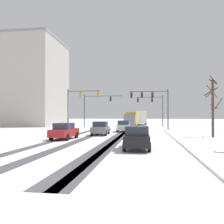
{
  "coord_description": "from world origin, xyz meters",
  "views": [
    {
      "loc": [
        4.37,
        -8.56,
        2.39
      ],
      "look_at": [
        0.0,
        21.92,
        2.8
      ],
      "focal_mm": 38.42,
      "sensor_mm": 36.0,
      "label": 1
    }
  ],
  "objects_px": {
    "traffic_signal_far_right": "(154,104)",
    "traffic_signal_near_left": "(79,101)",
    "car_red_third": "(64,131)",
    "car_grey_second": "(100,128)",
    "bus_oncoming": "(141,117)",
    "car_white_lead": "(124,126)",
    "traffic_signal_far_left": "(95,104)",
    "car_black_fourth": "(137,138)",
    "box_truck_delivery": "(131,119)",
    "office_building_far_left_block": "(9,83)",
    "traffic_signal_near_right": "(152,100)",
    "bare_tree_sidewalk_mid": "(213,105)"
  },
  "relations": [
    {
      "from": "traffic_signal_far_right",
      "to": "car_grey_second",
      "type": "relative_size",
      "value": 1.57
    },
    {
      "from": "traffic_signal_far_right",
      "to": "box_truck_delivery",
      "type": "relative_size",
      "value": 0.87
    },
    {
      "from": "car_white_lead",
      "to": "car_red_third",
      "type": "relative_size",
      "value": 0.99
    },
    {
      "from": "car_red_third",
      "to": "car_black_fourth",
      "type": "xyz_separation_m",
      "value": [
        7.43,
        -5.97,
        0.0
      ]
    },
    {
      "from": "traffic_signal_near_left",
      "to": "car_white_lead",
      "type": "relative_size",
      "value": 1.57
    },
    {
      "from": "traffic_signal_near_right",
      "to": "traffic_signal_far_right",
      "type": "relative_size",
      "value": 1.0
    },
    {
      "from": "bare_tree_sidewalk_mid",
      "to": "traffic_signal_far_right",
      "type": "bearing_deg",
      "value": 103.54
    },
    {
      "from": "traffic_signal_far_right",
      "to": "car_black_fourth",
      "type": "height_order",
      "value": "traffic_signal_far_right"
    },
    {
      "from": "traffic_signal_far_right",
      "to": "office_building_far_left_block",
      "type": "relative_size",
      "value": 0.26
    },
    {
      "from": "traffic_signal_far_left",
      "to": "car_red_third",
      "type": "xyz_separation_m",
      "value": [
        1.82,
        -22.92,
        -3.7
      ]
    },
    {
      "from": "car_red_third",
      "to": "car_black_fourth",
      "type": "height_order",
      "value": "same"
    },
    {
      "from": "traffic_signal_near_left",
      "to": "car_black_fourth",
      "type": "height_order",
      "value": "traffic_signal_near_left"
    },
    {
      "from": "traffic_signal_near_right",
      "to": "office_building_far_left_block",
      "type": "distance_m",
      "value": 36.33
    },
    {
      "from": "traffic_signal_far_left",
      "to": "car_black_fourth",
      "type": "bearing_deg",
      "value": -72.24
    },
    {
      "from": "bus_oncoming",
      "to": "office_building_far_left_block",
      "type": "distance_m",
      "value": 32.88
    },
    {
      "from": "traffic_signal_near_right",
      "to": "traffic_signal_far_left",
      "type": "height_order",
      "value": "same"
    },
    {
      "from": "car_white_lead",
      "to": "bare_tree_sidewalk_mid",
      "type": "relative_size",
      "value": 0.63
    },
    {
      "from": "car_grey_second",
      "to": "box_truck_delivery",
      "type": "xyz_separation_m",
      "value": [
        2.53,
        19.55,
        0.82
      ]
    },
    {
      "from": "traffic_signal_far_left",
      "to": "box_truck_delivery",
      "type": "distance_m",
      "value": 7.82
    },
    {
      "from": "traffic_signal_far_left",
      "to": "car_black_fourth",
      "type": "height_order",
      "value": "traffic_signal_far_left"
    },
    {
      "from": "car_black_fourth",
      "to": "bus_oncoming",
      "type": "height_order",
      "value": "bus_oncoming"
    },
    {
      "from": "car_black_fourth",
      "to": "car_red_third",
      "type": "bearing_deg",
      "value": 141.2
    },
    {
      "from": "traffic_signal_far_left",
      "to": "car_red_third",
      "type": "distance_m",
      "value": 23.29
    },
    {
      "from": "bus_oncoming",
      "to": "car_black_fourth",
      "type": "bearing_deg",
      "value": -89.0
    },
    {
      "from": "car_white_lead",
      "to": "car_black_fourth",
      "type": "bearing_deg",
      "value": -81.58
    },
    {
      "from": "traffic_signal_far_left",
      "to": "bus_oncoming",
      "type": "distance_m",
      "value": 17.93
    },
    {
      "from": "traffic_signal_far_right",
      "to": "car_white_lead",
      "type": "bearing_deg",
      "value": -106.91
    },
    {
      "from": "traffic_signal_far_left",
      "to": "bare_tree_sidewalk_mid",
      "type": "height_order",
      "value": "bare_tree_sidewalk_mid"
    },
    {
      "from": "traffic_signal_near_left",
      "to": "bus_oncoming",
      "type": "distance_m",
      "value": 27.21
    },
    {
      "from": "car_red_third",
      "to": "bare_tree_sidewalk_mid",
      "type": "distance_m",
      "value": 15.86
    },
    {
      "from": "traffic_signal_far_right",
      "to": "car_white_lead",
      "type": "distance_m",
      "value": 16.68
    },
    {
      "from": "traffic_signal_near_right",
      "to": "car_grey_second",
      "type": "xyz_separation_m",
      "value": [
        -6.41,
        -9.41,
        -3.97
      ]
    },
    {
      "from": "traffic_signal_far_left",
      "to": "office_building_far_left_block",
      "type": "height_order",
      "value": "office_building_far_left_block"
    },
    {
      "from": "bare_tree_sidewalk_mid",
      "to": "office_building_far_left_block",
      "type": "height_order",
      "value": "office_building_far_left_block"
    },
    {
      "from": "bus_oncoming",
      "to": "traffic_signal_near_left",
      "type": "bearing_deg",
      "value": -109.16
    },
    {
      "from": "traffic_signal_far_right",
      "to": "bare_tree_sidewalk_mid",
      "type": "bearing_deg",
      "value": -76.46
    },
    {
      "from": "traffic_signal_far_left",
      "to": "car_grey_second",
      "type": "xyz_separation_m",
      "value": [
        4.43,
        -17.45,
        -3.7
      ]
    },
    {
      "from": "car_red_third",
      "to": "box_truck_delivery",
      "type": "relative_size",
      "value": 0.56
    },
    {
      "from": "car_black_fourth",
      "to": "box_truck_delivery",
      "type": "height_order",
      "value": "box_truck_delivery"
    },
    {
      "from": "car_red_third",
      "to": "box_truck_delivery",
      "type": "xyz_separation_m",
      "value": [
        5.13,
        25.01,
        0.82
      ]
    },
    {
      "from": "traffic_signal_near_right",
      "to": "traffic_signal_far_right",
      "type": "height_order",
      "value": "same"
    },
    {
      "from": "traffic_signal_near_right",
      "to": "traffic_signal_far_left",
      "type": "xyz_separation_m",
      "value": [
        -10.84,
        8.04,
        -0.27
      ]
    },
    {
      "from": "traffic_signal_far_right",
      "to": "traffic_signal_near_left",
      "type": "xyz_separation_m",
      "value": [
        -11.79,
        -14.18,
        -0.01
      ]
    },
    {
      "from": "car_white_lead",
      "to": "car_black_fourth",
      "type": "xyz_separation_m",
      "value": [
        2.59,
        -17.53,
        0.0
      ]
    },
    {
      "from": "car_grey_second",
      "to": "bus_oncoming",
      "type": "distance_m",
      "value": 33.31
    },
    {
      "from": "box_truck_delivery",
      "to": "car_black_fourth",
      "type": "bearing_deg",
      "value": -85.77
    },
    {
      "from": "traffic_signal_far_right",
      "to": "car_red_third",
      "type": "bearing_deg",
      "value": -109.42
    },
    {
      "from": "traffic_signal_near_right",
      "to": "traffic_signal_far_left",
      "type": "bearing_deg",
      "value": 143.45
    },
    {
      "from": "car_white_lead",
      "to": "bare_tree_sidewalk_mid",
      "type": "distance_m",
      "value": 13.08
    },
    {
      "from": "traffic_signal_near_right",
      "to": "bus_oncoming",
      "type": "distance_m",
      "value": 23.91
    }
  ]
}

